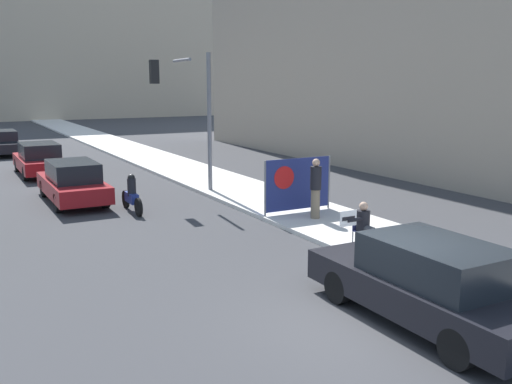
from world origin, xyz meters
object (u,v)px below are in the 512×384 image
(car_on_road_midblock, at_px, (40,159))
(protest_banner, at_px, (298,184))
(jogger_on_sidewalk, at_px, (316,188))
(traffic_light_pole, at_px, (188,99))
(motorcycle_on_road, at_px, (132,196))
(car_on_road_distant, at_px, (2,143))
(parked_car_curbside, at_px, (429,283))
(car_on_road_nearest, at_px, (73,182))
(seated_protester, at_px, (364,224))

(car_on_road_midblock, bearing_deg, protest_banner, -64.62)
(jogger_on_sidewalk, distance_m, protest_banner, 0.95)
(traffic_light_pole, xyz_separation_m, motorcycle_on_road, (-2.83, -1.87, -3.04))
(motorcycle_on_road, bearing_deg, jogger_on_sidewalk, -41.86)
(car_on_road_distant, bearing_deg, parked_car_curbside, -81.66)
(traffic_light_pole, bearing_deg, protest_banner, -71.72)
(traffic_light_pole, height_order, car_on_road_midblock, traffic_light_pole)
(protest_banner, xyz_separation_m, traffic_light_pole, (-1.64, 4.97, 2.54))
(traffic_light_pole, distance_m, parked_car_curbside, 13.36)
(jogger_on_sidewalk, xyz_separation_m, car_on_road_nearest, (-5.89, 6.54, -0.33))
(car_on_road_nearest, distance_m, car_on_road_midblock, 6.97)
(jogger_on_sidewalk, relative_size, motorcycle_on_road, 0.90)
(traffic_light_pole, xyz_separation_m, parked_car_curbside, (-0.81, -13.04, -2.83))
(seated_protester, distance_m, parked_car_curbside, 4.22)
(car_on_road_midblock, height_order, motorcycle_on_road, car_on_road_midblock)
(parked_car_curbside, relative_size, car_on_road_midblock, 1.02)
(seated_protester, relative_size, jogger_on_sidewalk, 0.64)
(seated_protester, xyz_separation_m, protest_banner, (0.74, 4.21, 0.30))
(seated_protester, height_order, motorcycle_on_road, seated_protester)
(traffic_light_pole, relative_size, parked_car_curbside, 1.09)
(seated_protester, bearing_deg, jogger_on_sidewalk, 71.13)
(seated_protester, distance_m, car_on_road_distant, 26.27)
(car_on_road_midblock, distance_m, car_on_road_distant, 8.84)
(parked_car_curbside, relative_size, car_on_road_nearest, 1.00)
(car_on_road_nearest, xyz_separation_m, car_on_road_midblock, (-0.11, 6.97, 0.00))
(jogger_on_sidewalk, bearing_deg, protest_banner, -51.94)
(protest_banner, relative_size, car_on_road_distant, 0.54)
(protest_banner, xyz_separation_m, car_on_road_nearest, (-5.85, 5.59, -0.31))
(seated_protester, bearing_deg, car_on_road_distant, 97.80)
(parked_car_curbside, bearing_deg, traffic_light_pole, 86.47)
(seated_protester, relative_size, car_on_road_nearest, 0.25)
(protest_banner, bearing_deg, car_on_road_midblock, 115.38)
(protest_banner, xyz_separation_m, motorcycle_on_road, (-4.47, 3.09, -0.50))
(jogger_on_sidewalk, distance_m, parked_car_curbside, 7.55)
(traffic_light_pole, bearing_deg, car_on_road_midblock, 119.62)
(traffic_light_pole, xyz_separation_m, car_on_road_midblock, (-4.32, 7.59, -2.85))
(seated_protester, relative_size, car_on_road_midblock, 0.25)
(seated_protester, height_order, parked_car_curbside, parked_car_curbside)
(jogger_on_sidewalk, height_order, motorcycle_on_road, jogger_on_sidewalk)
(seated_protester, distance_m, car_on_road_nearest, 11.05)
(car_on_road_nearest, distance_m, motorcycle_on_road, 2.86)
(seated_protester, height_order, car_on_road_midblock, car_on_road_midblock)
(jogger_on_sidewalk, bearing_deg, traffic_light_pole, -38.55)
(jogger_on_sidewalk, distance_m, car_on_road_distant, 23.32)
(car_on_road_distant, xyz_separation_m, motorcycle_on_road, (2.29, -18.27, -0.18))
(parked_car_curbside, xyz_separation_m, car_on_road_nearest, (-3.40, 13.66, -0.02))
(car_on_road_nearest, xyz_separation_m, car_on_road_distant, (-0.91, 15.77, -0.02))
(parked_car_curbside, height_order, car_on_road_midblock, parked_car_curbside)
(seated_protester, height_order, traffic_light_pole, traffic_light_pole)
(protest_banner, height_order, car_on_road_midblock, protest_banner)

